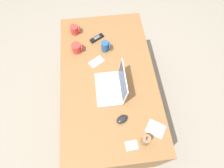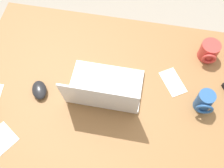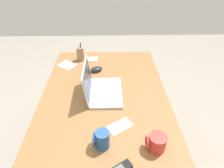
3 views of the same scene
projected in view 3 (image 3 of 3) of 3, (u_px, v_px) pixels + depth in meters
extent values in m
cube|color=olive|center=(106.00, 143.00, 1.46)|extent=(1.52, 0.86, 0.75)
cube|color=silver|center=(106.00, 92.00, 1.34)|extent=(0.32, 0.21, 0.02)
cube|color=silver|center=(103.00, 91.00, 1.33)|extent=(0.27, 0.11, 0.00)
cube|color=silver|center=(116.00, 91.00, 1.33)|extent=(0.09, 0.05, 0.00)
cube|color=silver|center=(87.00, 79.00, 1.27)|extent=(0.31, 0.03, 0.20)
cube|color=#283347|center=(88.00, 79.00, 1.27)|extent=(0.29, 0.02, 0.18)
ellipsoid|color=black|center=(96.00, 69.00, 1.56)|extent=(0.10, 0.11, 0.04)
cylinder|color=#C63833|center=(157.00, 142.00, 0.96)|extent=(0.09, 0.09, 0.09)
torus|color=#C63833|center=(147.00, 142.00, 0.96)|extent=(0.07, 0.01, 0.07)
cylinder|color=#26518C|center=(102.00, 140.00, 0.96)|extent=(0.07, 0.07, 0.10)
torus|color=#26518C|center=(94.00, 139.00, 0.96)|extent=(0.07, 0.01, 0.07)
cylinder|color=olive|center=(80.00, 54.00, 1.69)|extent=(0.06, 0.06, 0.12)
cylinder|color=#1933B2|center=(80.00, 50.00, 1.67)|extent=(0.01, 0.03, 0.14)
cylinder|color=black|center=(80.00, 50.00, 1.67)|extent=(0.01, 0.02, 0.13)
cube|color=white|center=(120.00, 126.00, 1.10)|extent=(0.14, 0.16, 0.00)
cube|color=white|center=(67.00, 65.00, 1.65)|extent=(0.17, 0.18, 0.00)
cube|color=white|center=(92.00, 59.00, 1.74)|extent=(0.08, 0.10, 0.00)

